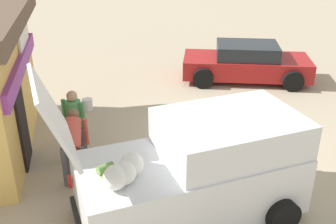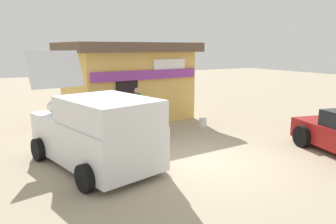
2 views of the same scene
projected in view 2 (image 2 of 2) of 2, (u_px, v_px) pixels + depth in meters
name	position (u px, v px, depth m)	size (l,w,h in m)	color
ground_plane	(211.00, 160.00, 8.95)	(60.00, 60.00, 0.00)	tan
storefront_bar	(126.00, 80.00, 14.18)	(5.64, 4.51, 3.28)	#E0B259
delivery_van	(96.00, 131.00, 8.36)	(2.88, 4.68, 2.99)	silver
vendor_standing	(138.00, 108.00, 11.37)	(0.46, 0.52, 1.71)	#4C4C51
customer_bending	(117.00, 112.00, 11.00)	(0.79, 0.57, 1.49)	#4C4C51
unloaded_banana_pile	(49.00, 136.00, 10.78)	(0.83, 0.78, 0.39)	silver
paint_bucket	(203.00, 122.00, 12.77)	(0.30, 0.30, 0.33)	silver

